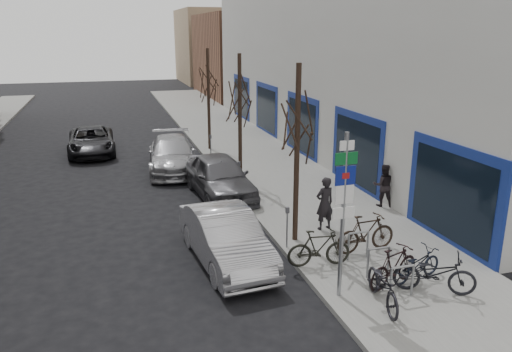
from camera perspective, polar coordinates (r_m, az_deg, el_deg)
ground at (r=12.01m, az=-1.37°, el=-15.70°), size 120.00×120.00×0.00m
sidewalk_east at (r=22.00m, az=3.00°, el=-0.36°), size 5.00×70.00×0.15m
commercial_building at (r=32.50m, az=21.07°, el=12.80°), size 20.00×32.00×10.00m
brick_building_far at (r=52.29m, az=0.73°, el=13.65°), size 12.00×14.00×8.00m
tan_building_far at (r=66.85m, az=-2.83°, el=14.62°), size 13.00×12.00×9.00m
highway_sign_pole at (r=11.72m, az=9.97°, el=-3.42°), size 0.55×0.10×4.20m
bike_rack at (r=13.53m, az=13.81°, el=-9.14°), size 0.66×2.26×0.83m
tree_near at (r=14.51m, az=4.80°, el=7.27°), size 1.80×1.80×5.50m
tree_mid at (r=20.65m, az=-1.88°, el=9.97°), size 1.80×1.80×5.50m
tree_far at (r=26.95m, az=-5.52°, el=11.37°), size 1.80×1.80×5.50m
meter_front at (r=14.75m, az=3.59°, el=-5.42°), size 0.10×0.08×1.27m
meter_mid at (r=19.72m, az=-1.94°, el=0.23°), size 0.10×0.08×1.27m
meter_back at (r=24.92m, az=-5.19°, el=3.56°), size 0.10×0.08×1.27m
bike_near_left at (r=12.22m, az=14.38°, el=-11.71°), size 0.89×1.97×1.16m
bike_near_right at (r=13.16m, az=15.50°, el=-9.89°), size 1.84×1.10×1.07m
bike_mid_curb at (r=13.63m, az=17.92°, el=-9.34°), size 1.71×0.89×1.00m
bike_mid_inner at (r=13.80m, az=7.21°, el=-8.12°), size 1.83×0.76×1.08m
bike_far_curb at (r=13.12m, az=19.77°, el=-10.06°), size 2.01×1.50×1.20m
bike_far_inner at (r=14.87m, az=12.45°, el=-6.36°), size 1.97×0.72×1.17m
parked_car_front at (r=14.16m, az=-3.46°, el=-7.06°), size 2.01×4.72×1.52m
parked_car_mid at (r=19.71m, az=-4.15°, el=-0.06°), size 2.26×5.02×1.67m
parked_car_back at (r=23.80m, az=-9.53°, el=2.47°), size 2.72×5.58×1.56m
lane_car at (r=28.16m, az=-18.30°, el=3.84°), size 2.42×5.11×1.41m
pedestrian_near at (r=16.18m, az=7.86°, el=-3.13°), size 0.70×0.52×1.76m
pedestrian_far at (r=18.79m, az=14.35°, el=-1.00°), size 0.69×0.58×1.59m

